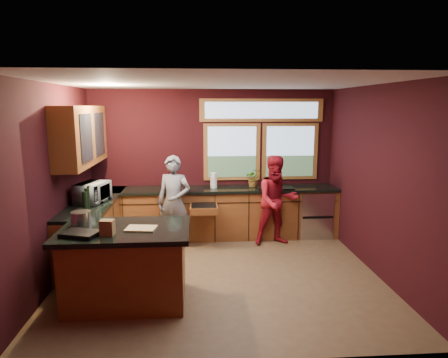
{
  "coord_description": "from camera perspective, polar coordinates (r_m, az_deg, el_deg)",
  "views": [
    {
      "loc": [
        -0.33,
        -5.4,
        2.4
      ],
      "look_at": [
        0.09,
        0.4,
        1.33
      ],
      "focal_mm": 32.0,
      "sensor_mm": 36.0,
      "label": 1
    }
  ],
  "objects": [
    {
      "name": "back_counter",
      "position": [
        7.37,
        0.14,
        -4.81
      ],
      "size": [
        4.5,
        0.64,
        0.93
      ],
      "color": "brown",
      "rests_on": "floor"
    },
    {
      "name": "left_counter",
      "position": [
        6.74,
        -17.98,
        -6.79
      ],
      "size": [
        0.64,
        2.3,
        0.93
      ],
      "color": "brown",
      "rests_on": "floor"
    },
    {
      "name": "person_grey",
      "position": [
        6.8,
        -7.16,
        -3.33
      ],
      "size": [
        0.66,
        0.52,
        1.59
      ],
      "primitive_type": "imported",
      "rotation": [
        0.0,
        0.0,
        -0.27
      ],
      "color": "slate",
      "rests_on": "floor"
    },
    {
      "name": "island",
      "position": [
        5.14,
        -13.76,
        -11.84
      ],
      "size": [
        1.55,
        1.05,
        0.95
      ],
      "color": "brown",
      "rests_on": "floor"
    },
    {
      "name": "cutting_board",
      "position": [
        4.91,
        -11.78,
        -6.94
      ],
      "size": [
        0.38,
        0.3,
        0.02
      ],
      "primitive_type": "cube",
      "rotation": [
        0.0,
        0.0,
        -0.14
      ],
      "color": "tan",
      "rests_on": "island"
    },
    {
      "name": "potted_plant",
      "position": [
        7.34,
        4.28,
        0.17
      ],
      "size": [
        0.3,
        0.26,
        0.34
      ],
      "primitive_type": "imported",
      "color": "#999999",
      "rests_on": "back_counter"
    },
    {
      "name": "paper_towel",
      "position": [
        7.23,
        -1.49,
        -0.19
      ],
      "size": [
        0.12,
        0.12,
        0.28
      ],
      "primitive_type": "cylinder",
      "color": "silver",
      "rests_on": "back_counter"
    },
    {
      "name": "floor",
      "position": [
        5.91,
        -0.59,
        -13.52
      ],
      "size": [
        4.5,
        4.5,
        0.0
      ],
      "primitive_type": "plane",
      "color": "brown",
      "rests_on": "ground"
    },
    {
      "name": "room_shell",
      "position": [
        5.76,
        -6.78,
        4.35
      ],
      "size": [
        4.52,
        4.02,
        2.71
      ],
      "color": "black",
      "rests_on": "ground"
    },
    {
      "name": "person_red",
      "position": [
        6.98,
        7.55,
        -3.07
      ],
      "size": [
        0.84,
        0.69,
        1.57
      ],
      "primitive_type": "imported",
      "rotation": [
        0.0,
        0.0,
        0.14
      ],
      "color": "maroon",
      "rests_on": "floor"
    },
    {
      "name": "paper_bag",
      "position": [
        4.75,
        -16.34,
        -6.69
      ],
      "size": [
        0.16,
        0.14,
        0.18
      ],
      "primitive_type": "cube",
      "rotation": [
        0.0,
        0.0,
        -0.11
      ],
      "color": "brown",
      "rests_on": "island"
    },
    {
      "name": "black_tray",
      "position": [
        4.85,
        -19.8,
        -7.37
      ],
      "size": [
        0.47,
        0.39,
        0.05
      ],
      "primitive_type": "cube",
      "rotation": [
        0.0,
        0.0,
        -0.31
      ],
      "color": "black",
      "rests_on": "island"
    },
    {
      "name": "stock_pot",
      "position": [
        5.22,
        -19.74,
        -5.35
      ],
      "size": [
        0.24,
        0.24,
        0.18
      ],
      "primitive_type": "cylinder",
      "color": "#ABAAAF",
      "rests_on": "island"
    },
    {
      "name": "microwave",
      "position": [
        6.47,
        -18.27,
        -1.86
      ],
      "size": [
        0.5,
        0.63,
        0.31
      ],
      "primitive_type": "imported",
      "rotation": [
        0.0,
        0.0,
        1.32
      ],
      "color": "#999999",
      "rests_on": "left_counter"
    }
  ]
}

